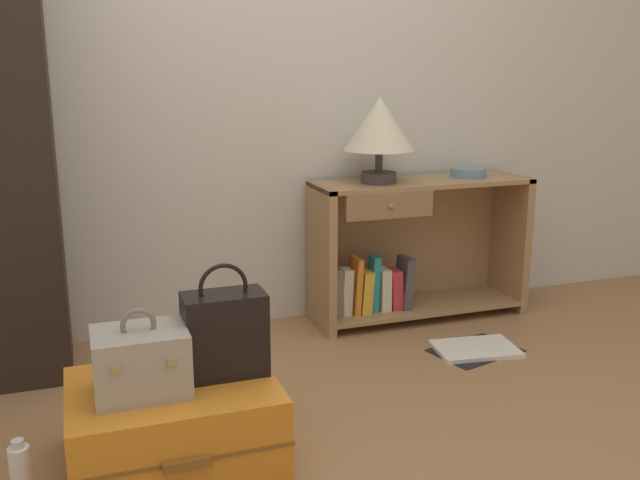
{
  "coord_description": "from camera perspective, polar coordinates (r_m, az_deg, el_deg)",
  "views": [
    {
      "loc": [
        -0.76,
        -1.79,
        1.23
      ],
      "look_at": [
        0.16,
        0.82,
        0.55
      ],
      "focal_mm": 39.84,
      "sensor_mm": 36.0,
      "label": 1
    }
  ],
  "objects": [
    {
      "name": "table_lamp",
      "position": [
        3.35,
        4.81,
        9.06
      ],
      "size": [
        0.33,
        0.33,
        0.4
      ],
      "color": "#3D3838",
      "rests_on": "bookshelf"
    },
    {
      "name": "handbag",
      "position": [
        2.3,
        -7.65,
        -7.39
      ],
      "size": [
        0.26,
        0.14,
        0.37
      ],
      "color": "black",
      "rests_on": "suitcase_large"
    },
    {
      "name": "bookshelf",
      "position": [
        3.55,
        7.15,
        -0.85
      ],
      "size": [
        1.08,
        0.35,
        0.69
      ],
      "color": "#A37A51",
      "rests_on": "ground_plane"
    },
    {
      "name": "train_case",
      "position": [
        2.23,
        -14.2,
        -9.42
      ],
      "size": [
        0.28,
        0.23,
        0.27
      ],
      "color": "#A89E8E",
      "rests_on": "suitcase_large"
    },
    {
      "name": "open_book_on_floor",
      "position": [
        3.26,
        12.38,
        -8.56
      ],
      "size": [
        0.43,
        0.35,
        0.02
      ],
      "color": "white",
      "rests_on": "ground_plane"
    },
    {
      "name": "bowl",
      "position": [
        3.62,
        11.83,
        5.34
      ],
      "size": [
        0.18,
        0.18,
        0.05
      ],
      "primitive_type": "cylinder",
      "color": "slate",
      "rests_on": "bookshelf"
    },
    {
      "name": "suitcase_large",
      "position": [
        2.37,
        -11.63,
        -14.18
      ],
      "size": [
        0.65,
        0.52,
        0.27
      ],
      "color": "orange",
      "rests_on": "ground_plane"
    },
    {
      "name": "ground_plane",
      "position": [
        2.31,
        3.15,
        -18.5
      ],
      "size": [
        9.0,
        9.0,
        0.0
      ],
      "primitive_type": "plane",
      "color": "#9E7047"
    },
    {
      "name": "back_wall",
      "position": [
        3.38,
        -6.66,
        14.88
      ],
      "size": [
        6.4,
        0.1,
        2.6
      ],
      "primitive_type": "cube",
      "color": "beige",
      "rests_on": "ground_plane"
    },
    {
      "name": "bottle",
      "position": [
        2.36,
        -22.92,
        -16.61
      ],
      "size": [
        0.06,
        0.06,
        0.18
      ],
      "color": "white",
      "rests_on": "ground_plane"
    }
  ]
}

